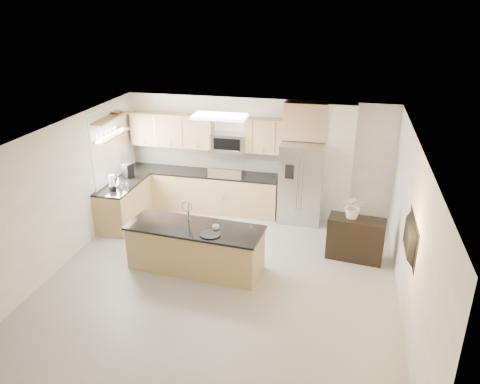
% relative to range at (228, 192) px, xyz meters
% --- Properties ---
extents(floor, '(6.50, 6.50, 0.00)m').
position_rel_range_xyz_m(floor, '(0.60, -2.92, -0.47)').
color(floor, '#A19E9A').
rests_on(floor, ground).
extents(ceiling, '(6.00, 6.50, 0.02)m').
position_rel_range_xyz_m(ceiling, '(0.60, -2.92, 2.13)').
color(ceiling, white).
rests_on(ceiling, wall_back).
extents(wall_back, '(6.00, 0.02, 2.60)m').
position_rel_range_xyz_m(wall_back, '(0.60, 0.33, 0.83)').
color(wall_back, white).
rests_on(wall_back, floor).
extents(wall_front, '(6.00, 0.02, 2.60)m').
position_rel_range_xyz_m(wall_front, '(0.60, -6.17, 0.83)').
color(wall_front, white).
rests_on(wall_front, floor).
extents(wall_left, '(0.02, 6.50, 2.60)m').
position_rel_range_xyz_m(wall_left, '(-2.40, -2.92, 0.83)').
color(wall_left, white).
rests_on(wall_left, floor).
extents(wall_right, '(0.02, 6.50, 2.60)m').
position_rel_range_xyz_m(wall_right, '(3.60, -2.92, 0.83)').
color(wall_right, white).
rests_on(wall_right, floor).
extents(back_counter, '(3.55, 0.66, 1.44)m').
position_rel_range_xyz_m(back_counter, '(-0.63, 0.01, -0.00)').
color(back_counter, tan).
rests_on(back_counter, floor).
extents(left_counter, '(0.66, 1.50, 0.92)m').
position_rel_range_xyz_m(left_counter, '(-2.07, -1.07, -0.01)').
color(left_counter, tan).
rests_on(left_counter, floor).
extents(range, '(0.76, 0.64, 1.14)m').
position_rel_range_xyz_m(range, '(0.00, 0.00, 0.00)').
color(range, black).
rests_on(range, floor).
extents(upper_cabinets, '(3.50, 0.33, 0.75)m').
position_rel_range_xyz_m(upper_cabinets, '(-0.70, 0.16, 1.35)').
color(upper_cabinets, tan).
rests_on(upper_cabinets, wall_back).
extents(microwave, '(0.76, 0.40, 0.40)m').
position_rel_range_xyz_m(microwave, '(0.00, 0.12, 1.16)').
color(microwave, '#ABABAD').
rests_on(microwave, upper_cabinets).
extents(refrigerator, '(0.92, 0.78, 1.78)m').
position_rel_range_xyz_m(refrigerator, '(1.66, -0.05, 0.42)').
color(refrigerator, '#ABABAD').
rests_on(refrigerator, floor).
extents(partition_column, '(0.60, 0.30, 2.60)m').
position_rel_range_xyz_m(partition_column, '(2.42, 0.18, 0.83)').
color(partition_column, silver).
rests_on(partition_column, floor).
extents(window, '(0.04, 1.15, 1.65)m').
position_rel_range_xyz_m(window, '(-2.38, -1.07, 1.18)').
color(window, white).
rests_on(window, wall_left).
extents(shelf_lower, '(0.30, 1.20, 0.04)m').
position_rel_range_xyz_m(shelf_lower, '(-2.25, -0.97, 1.48)').
color(shelf_lower, olive).
rests_on(shelf_lower, wall_left).
extents(shelf_upper, '(0.30, 1.20, 0.04)m').
position_rel_range_xyz_m(shelf_upper, '(-2.25, -0.97, 1.85)').
color(shelf_upper, olive).
rests_on(shelf_upper, wall_left).
extents(ceiling_fixture, '(1.00, 0.50, 0.06)m').
position_rel_range_xyz_m(ceiling_fixture, '(0.20, -1.32, 2.09)').
color(ceiling_fixture, white).
rests_on(ceiling_fixture, ceiling).
extents(island, '(2.50, 1.08, 1.27)m').
position_rel_range_xyz_m(island, '(0.05, -2.54, -0.05)').
color(island, tan).
rests_on(island, floor).
extents(credenza, '(1.08, 0.56, 0.83)m').
position_rel_range_xyz_m(credenza, '(2.87, -1.51, -0.06)').
color(credenza, black).
rests_on(credenza, floor).
extents(cup, '(0.15, 0.15, 0.09)m').
position_rel_range_xyz_m(cup, '(0.44, -2.56, 0.42)').
color(cup, white).
rests_on(cup, island).
extents(platter, '(0.46, 0.46, 0.02)m').
position_rel_range_xyz_m(platter, '(0.40, -2.76, 0.38)').
color(platter, black).
rests_on(platter, island).
extents(blender, '(0.15, 0.15, 0.34)m').
position_rel_range_xyz_m(blender, '(-2.07, -1.48, 0.60)').
color(blender, black).
rests_on(blender, left_counter).
extents(kettle, '(0.22, 0.22, 0.27)m').
position_rel_range_xyz_m(kettle, '(-2.02, -1.27, 0.57)').
color(kettle, '#ABABAD').
rests_on(kettle, left_counter).
extents(coffee_maker, '(0.22, 0.24, 0.31)m').
position_rel_range_xyz_m(coffee_maker, '(-2.09, -0.70, 0.60)').
color(coffee_maker, black).
rests_on(coffee_maker, left_counter).
extents(bowl, '(0.40, 0.40, 0.08)m').
position_rel_range_xyz_m(bowl, '(-2.25, -0.65, 1.91)').
color(bowl, '#ABABAD').
rests_on(bowl, shelf_upper).
extents(flower_vase, '(0.65, 0.57, 0.69)m').
position_rel_range_xyz_m(flower_vase, '(2.77, -1.49, 0.70)').
color(flower_vase, silver).
rests_on(flower_vase, credenza).
extents(television, '(0.14, 1.08, 0.62)m').
position_rel_range_xyz_m(television, '(3.51, -3.12, 0.88)').
color(television, black).
rests_on(television, wall_right).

